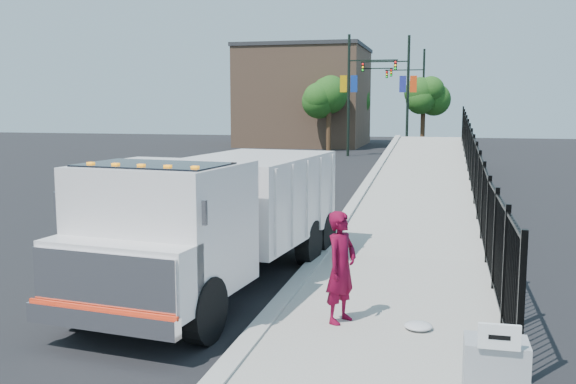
# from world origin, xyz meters

# --- Properties ---
(ground) EXTENTS (120.00, 120.00, 0.00)m
(ground) POSITION_xyz_m (0.00, 0.00, 0.00)
(ground) COLOR black
(ground) RESTS_ON ground
(sidewalk) EXTENTS (3.55, 12.00, 0.12)m
(sidewalk) POSITION_xyz_m (1.93, -2.00, 0.06)
(sidewalk) COLOR #9E998E
(sidewalk) RESTS_ON ground
(curb) EXTENTS (0.30, 12.00, 0.16)m
(curb) POSITION_xyz_m (0.00, -2.00, 0.08)
(curb) COLOR #ADAAA3
(curb) RESTS_ON ground
(ramp) EXTENTS (3.95, 24.06, 3.19)m
(ramp) POSITION_xyz_m (2.12, 16.00, 0.00)
(ramp) COLOR #9E998E
(ramp) RESTS_ON ground
(iron_fence) EXTENTS (0.10, 28.00, 1.80)m
(iron_fence) POSITION_xyz_m (3.55, 12.00, 0.90)
(iron_fence) COLOR black
(iron_fence) RESTS_ON ground
(truck) EXTENTS (3.20, 7.70, 2.56)m
(truck) POSITION_xyz_m (-1.43, 1.20, 1.44)
(truck) COLOR black
(truck) RESTS_ON ground
(worker) EXTENTS (0.63, 0.74, 1.71)m
(worker) POSITION_xyz_m (1.14, -0.43, 0.98)
(worker) COLOR maroon
(worker) RESTS_ON sidewalk
(arrow_sign) EXTENTS (0.35, 0.04, 0.22)m
(arrow_sign) POSITION_xyz_m (3.10, -4.37, 1.48)
(arrow_sign) COLOR white
(arrow_sign) RESTS_ON utility_cabinet
(debris) EXTENTS (0.42, 0.42, 0.11)m
(debris) POSITION_xyz_m (2.31, -0.50, 0.17)
(debris) COLOR silver
(debris) RESTS_ON sidewalk
(light_pole_0) EXTENTS (3.77, 0.22, 8.00)m
(light_pole_0) POSITION_xyz_m (-3.35, 32.87, 4.36)
(light_pole_0) COLOR black
(light_pole_0) RESTS_ON ground
(light_pole_1) EXTENTS (3.78, 0.22, 8.00)m
(light_pole_1) POSITION_xyz_m (-0.17, 34.32, 4.36)
(light_pole_1) COLOR black
(light_pole_1) RESTS_ON ground
(light_pole_2) EXTENTS (3.77, 0.22, 8.00)m
(light_pole_2) POSITION_xyz_m (-4.39, 42.39, 4.36)
(light_pole_2) COLOR black
(light_pole_2) RESTS_ON ground
(light_pole_3) EXTENTS (3.78, 0.22, 8.00)m
(light_pole_3) POSITION_xyz_m (0.48, 45.27, 4.36)
(light_pole_3) COLOR black
(light_pole_3) RESTS_ON ground
(tree_0) EXTENTS (2.83, 2.83, 5.42)m
(tree_0) POSITION_xyz_m (-5.74, 37.18, 3.96)
(tree_0) COLOR #382314
(tree_0) RESTS_ON ground
(tree_1) EXTENTS (2.29, 2.29, 5.14)m
(tree_1) POSITION_xyz_m (0.99, 40.18, 3.92)
(tree_1) COLOR #382314
(tree_1) RESTS_ON ground
(tree_2) EXTENTS (3.10, 3.10, 5.55)m
(tree_2) POSITION_xyz_m (-5.46, 47.57, 3.97)
(tree_2) COLOR #382314
(tree_2) RESTS_ON ground
(building) EXTENTS (10.00, 10.00, 8.00)m
(building) POSITION_xyz_m (-9.00, 44.00, 4.00)
(building) COLOR #8C664C
(building) RESTS_ON ground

